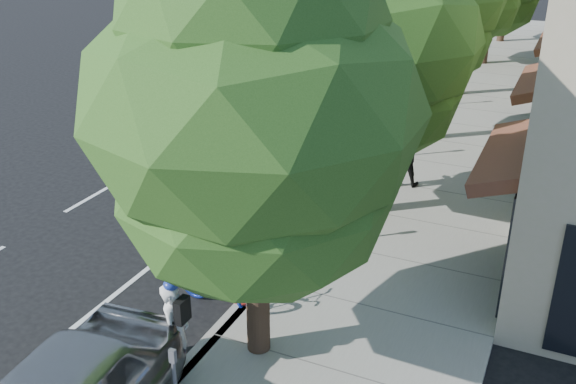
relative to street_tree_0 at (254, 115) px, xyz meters
The scene contains 13 objects.
ground 4.90m from the street_tree_0, 114.23° to the left, with size 120.00×120.00×0.00m, color black.
sidewalk 10.98m from the street_tree_0, 82.03° to the left, with size 4.60×56.00×0.15m, color gray.
curb 10.92m from the street_tree_0, 95.14° to the left, with size 0.30×56.00×0.15m, color #9E998E.
curb_red_segment 5.32m from the street_tree_0, 106.70° to the left, with size 0.32×4.00×0.15m, color maroon.
street_tree_0 is the anchor object (origin of this frame).
street_tree_1 6.00m from the street_tree_0, 90.00° to the left, with size 4.83×4.83×7.16m.
cyclist 3.77m from the street_tree_0, 134.80° to the right, with size 0.64×0.42×1.75m, color silver.
bicycle 4.19m from the street_tree_0, 142.33° to the left, with size 0.70×2.00×1.05m, color navy.
silver_suv 11.04m from the street_tree_0, 107.22° to the left, with size 2.94×6.38×1.77m, color #A7A8AC.
dark_sedan 12.89m from the street_tree_0, 103.37° to the left, with size 1.60×4.59×1.51m, color black.
white_pickup 19.11m from the street_tree_0, 99.49° to the left, with size 2.60×6.39×1.86m, color white.
dark_suv_far 25.85m from the street_tree_0, 96.95° to the left, with size 2.19×5.45×1.86m, color black.
pedestrian 8.71m from the street_tree_0, 87.32° to the left, with size 0.87×0.68×1.79m, color black.
Camera 1 is at (5.13, -10.05, 7.23)m, focal length 40.00 mm.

